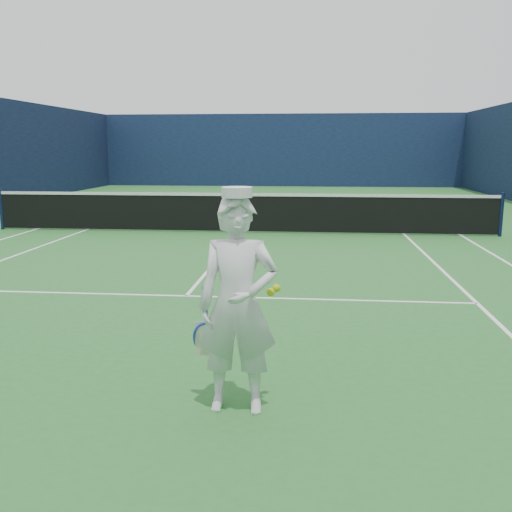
{
  "coord_description": "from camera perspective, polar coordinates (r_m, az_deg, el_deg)",
  "views": [
    {
      "loc": [
        1.8,
        -14.32,
        2.13
      ],
      "look_at": [
        1.22,
        -8.43,
        1.01
      ],
      "focal_mm": 40.0,
      "sensor_mm": 36.0,
      "label": 1
    }
  ],
  "objects": [
    {
      "name": "ground",
      "position": [
        14.59,
        -1.54,
        2.35
      ],
      "size": [
        80.0,
        80.0,
        0.0
      ],
      "primitive_type": "plane",
      "color": "#276729",
      "rests_on": "ground"
    },
    {
      "name": "windscreen_fence",
      "position": [
        14.43,
        -1.58,
        10.23
      ],
      "size": [
        20.12,
        36.12,
        4.0
      ],
      "color": "#101D3D",
      "rests_on": "ground"
    },
    {
      "name": "tennis_net",
      "position": [
        14.52,
        -1.55,
        4.52
      ],
      "size": [
        12.88,
        0.09,
        1.07
      ],
      "color": "#141E4C",
      "rests_on": "ground"
    },
    {
      "name": "tennis_player",
      "position": [
        4.59,
        -1.85,
        -4.86
      ],
      "size": [
        0.77,
        0.47,
        1.83
      ],
      "rotation": [
        0.0,
        0.0,
        0.02
      ],
      "color": "white",
      "rests_on": "ground"
    },
    {
      "name": "court_markings",
      "position": [
        14.59,
        -1.54,
        2.37
      ],
      "size": [
        11.03,
        23.83,
        0.01
      ],
      "color": "white",
      "rests_on": "ground"
    }
  ]
}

